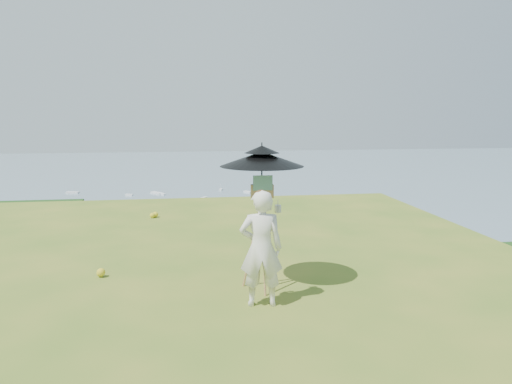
{
  "coord_description": "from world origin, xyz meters",
  "views": [
    {
      "loc": [
        0.88,
        -7.59,
        2.5
      ],
      "look_at": [
        2.24,
        1.56,
        1.02
      ],
      "focal_mm": 35.0,
      "sensor_mm": 36.0,
      "label": 1
    }
  ],
  "objects": [
    {
      "name": "painter_cap",
      "position": [
        1.86,
        -1.44,
        1.49
      ],
      "size": [
        0.19,
        0.22,
        0.1
      ],
      "primitive_type": null,
      "rotation": [
        0.0,
        0.0,
        0.07
      ],
      "color": "#C26A73",
      "rests_on": "painter"
    },
    {
      "name": "harbor_town",
      "position": [
        0.0,
        75.0,
        -29.5
      ],
      "size": [
        110.0,
        22.0,
        5.0
      ],
      "primitive_type": null,
      "color": "beige",
      "rests_on": "shoreline_tier"
    },
    {
      "name": "slope_trees",
      "position": [
        0.0,
        35.0,
        -15.0
      ],
      "size": [
        110.0,
        50.0,
        6.0
      ],
      "primitive_type": null,
      "color": "#255118",
      "rests_on": "forest_slope"
    },
    {
      "name": "bay_water",
      "position": [
        0.0,
        240.0,
        -34.0
      ],
      "size": [
        700.0,
        700.0,
        0.0
      ],
      "primitive_type": "plane",
      "color": "slate",
      "rests_on": "ground"
    },
    {
      "name": "sun_umbrella",
      "position": [
        1.97,
        -0.81,
        1.72
      ],
      "size": [
        1.23,
        1.23,
        0.74
      ],
      "primitive_type": null,
      "rotation": [
        0.0,
        0.0,
        -0.06
      ],
      "color": "black",
      "rests_on": "field_easel"
    },
    {
      "name": "painter",
      "position": [
        1.86,
        -1.44,
        0.76
      ],
      "size": [
        0.59,
        0.42,
        1.53
      ],
      "primitive_type": "imported",
      "rotation": [
        0.0,
        0.0,
        3.05
      ],
      "color": "white",
      "rests_on": "ground"
    },
    {
      "name": "ground",
      "position": [
        0.0,
        0.0,
        0.0
      ],
      "size": [
        14.0,
        14.0,
        0.0
      ],
      "primitive_type": "plane",
      "color": "#486E1F",
      "rests_on": "ground"
    },
    {
      "name": "field_easel",
      "position": [
        1.97,
        -0.84,
        0.82
      ],
      "size": [
        0.63,
        0.63,
        1.64
      ],
      "primitive_type": null,
      "rotation": [
        0.0,
        0.0,
        -0.02
      ],
      "color": "#9A6E40",
      "rests_on": "ground"
    },
    {
      "name": "wildflowers",
      "position": [
        0.0,
        0.25,
        0.06
      ],
      "size": [
        10.0,
        10.5,
        0.12
      ],
      "primitive_type": null,
      "color": "gold",
      "rests_on": "ground"
    },
    {
      "name": "shoreline_tier",
      "position": [
        0.0,
        75.0,
        -36.0
      ],
      "size": [
        170.0,
        28.0,
        8.0
      ],
      "primitive_type": "cube",
      "color": "#6D6857",
      "rests_on": "bay_water"
    },
    {
      "name": "moored_boats",
      "position": [
        -12.5,
        161.0,
        -33.65
      ],
      "size": [
        140.0,
        140.0,
        0.7
      ],
      "primitive_type": null,
      "color": "white",
      "rests_on": "bay_water"
    }
  ]
}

